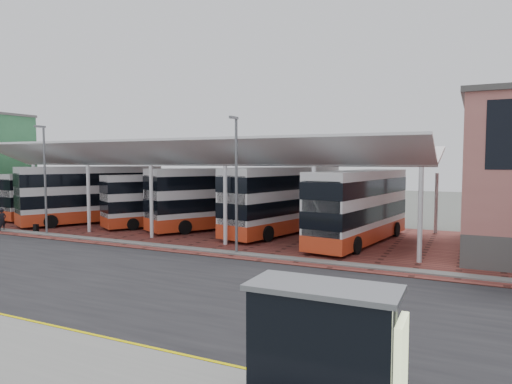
% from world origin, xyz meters
% --- Properties ---
extents(ground, '(140.00, 140.00, 0.00)m').
position_xyz_m(ground, '(0.00, 0.00, 0.00)').
color(ground, '#4E524C').
extents(road, '(120.00, 14.00, 0.02)m').
position_xyz_m(road, '(0.00, -1.00, 0.01)').
color(road, black).
rests_on(road, ground).
extents(forecourt, '(72.00, 16.00, 0.06)m').
position_xyz_m(forecourt, '(2.00, 13.00, 0.03)').
color(forecourt, brown).
rests_on(forecourt, ground).
extents(north_kerb, '(120.00, 0.80, 0.14)m').
position_xyz_m(north_kerb, '(0.00, 6.20, 0.07)').
color(north_kerb, slate).
rests_on(north_kerb, ground).
extents(yellow_line_near, '(120.00, 0.12, 0.01)m').
position_xyz_m(yellow_line_near, '(0.00, -7.00, 0.03)').
color(yellow_line_near, '#D2BF00').
rests_on(yellow_line_near, road).
extents(yellow_line_far, '(120.00, 0.12, 0.01)m').
position_xyz_m(yellow_line_far, '(0.00, -6.70, 0.03)').
color(yellow_line_far, '#D2BF00').
rests_on(yellow_line_far, road).
extents(canopy, '(37.00, 11.63, 7.07)m').
position_xyz_m(canopy, '(-6.00, 13.94, 5.80)').
color(canopy, silver).
rests_on(canopy, ground).
extents(lamp_west, '(0.16, 0.90, 8.07)m').
position_xyz_m(lamp_west, '(-14.00, 6.27, 4.36)').
color(lamp_west, slate).
rests_on(lamp_west, ground).
extents(lamp_east, '(0.16, 0.90, 8.07)m').
position_xyz_m(lamp_east, '(2.00, 6.27, 4.36)').
color(lamp_east, slate).
rests_on(lamp_east, ground).
extents(bus_0, '(3.54, 10.57, 4.27)m').
position_xyz_m(bus_0, '(-22.05, 14.11, 2.18)').
color(bus_0, silver).
rests_on(bus_0, forecourt).
extents(bus_1, '(7.86, 11.97, 4.95)m').
position_xyz_m(bus_1, '(-15.78, 12.57, 2.52)').
color(bus_1, silver).
rests_on(bus_1, forecourt).
extents(bus_2, '(7.39, 10.21, 4.31)m').
position_xyz_m(bus_2, '(-8.90, 14.08, 2.20)').
color(bus_2, silver).
rests_on(bus_2, forecourt).
extents(bus_3, '(8.07, 11.63, 4.86)m').
position_xyz_m(bus_3, '(-4.08, 14.63, 2.47)').
color(bus_3, silver).
rests_on(bus_3, forecourt).
extents(bus_4, '(5.42, 12.39, 4.98)m').
position_xyz_m(bus_4, '(1.58, 14.68, 2.53)').
color(bus_4, silver).
rests_on(bus_4, forecourt).
extents(bus_5, '(4.40, 11.94, 4.81)m').
position_xyz_m(bus_5, '(7.69, 12.99, 2.45)').
color(bus_5, silver).
rests_on(bus_5, forecourt).
extents(pedestrian, '(0.49, 0.68, 1.75)m').
position_xyz_m(pedestrian, '(-18.55, 6.00, 0.93)').
color(pedestrian, black).
rests_on(pedestrian, forecourt).
extents(suitcase, '(0.36, 0.25, 0.61)m').
position_xyz_m(suitcase, '(-15.63, 6.67, 0.36)').
color(suitcase, black).
rests_on(suitcase, forecourt).
extents(bus_shelter, '(3.41, 1.60, 2.70)m').
position_xyz_m(bus_shelter, '(11.98, -8.01, 1.82)').
color(bus_shelter, black).
rests_on(bus_shelter, sidewalk).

